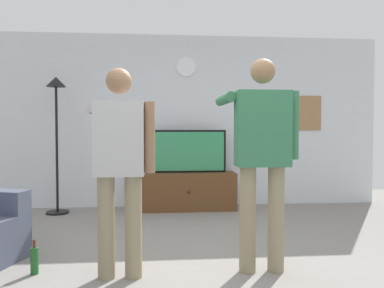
{
  "coord_description": "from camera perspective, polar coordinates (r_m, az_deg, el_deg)",
  "views": [
    {
      "loc": [
        -0.37,
        -3.25,
        1.22
      ],
      "look_at": [
        0.02,
        1.2,
        1.05
      ],
      "focal_mm": 36.35,
      "sensor_mm": 36.0,
      "label": 1
    }
  ],
  "objects": [
    {
      "name": "tv_stand",
      "position": [
        5.94,
        -0.66,
        -6.93
      ],
      "size": [
        1.45,
        0.48,
        0.56
      ],
      "color": "brown",
      "rests_on": "ground_plane"
    },
    {
      "name": "person_standing_nearer_couch",
      "position": [
        3.36,
        10.22,
        -0.89
      ],
      "size": [
        0.63,
        0.78,
        1.81
      ],
      "color": "gray",
      "rests_on": "ground_plane"
    },
    {
      "name": "floor_lamp",
      "position": [
        5.92,
        -19.28,
        3.88
      ],
      "size": [
        0.32,
        0.32,
        1.97
      ],
      "color": "black",
      "rests_on": "ground_plane"
    },
    {
      "name": "wall_clock",
      "position": [
        6.23,
        -0.88,
        11.26
      ],
      "size": [
        0.3,
        0.03,
        0.3
      ],
      "primitive_type": "cylinder",
      "rotation": [
        1.57,
        0.0,
        0.0
      ],
      "color": "white"
    },
    {
      "name": "person_standing_nearer_lamp",
      "position": [
        3.22,
        -10.6,
        -2.33
      ],
      "size": [
        0.58,
        0.78,
        1.71
      ],
      "color": "gray",
      "rests_on": "ground_plane"
    },
    {
      "name": "ground_plane",
      "position": [
        3.49,
        1.43,
        -18.28
      ],
      "size": [
        8.4,
        8.4,
        0.0
      ],
      "primitive_type": "plane",
      "color": "gray"
    },
    {
      "name": "television",
      "position": [
        5.92,
        -0.7,
        -1.07
      ],
      "size": [
        1.18,
        0.07,
        0.65
      ],
      "color": "black",
      "rests_on": "tv_stand"
    },
    {
      "name": "back_wall",
      "position": [
        6.21,
        -1.67,
        3.38
      ],
      "size": [
        6.4,
        0.1,
        2.7
      ],
      "primitive_type": "cube",
      "color": "silver",
      "rests_on": "ground_plane"
    },
    {
      "name": "beverage_bottle",
      "position": [
        3.66,
        -22.12,
        -15.53
      ],
      "size": [
        0.07,
        0.07,
        0.29
      ],
      "color": "#1E5923",
      "rests_on": "ground_plane"
    },
    {
      "name": "framed_picture",
      "position": [
        6.57,
        15.48,
        4.4
      ],
      "size": [
        0.71,
        0.04,
        0.56
      ],
      "primitive_type": "cube",
      "color": "#997047"
    }
  ]
}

